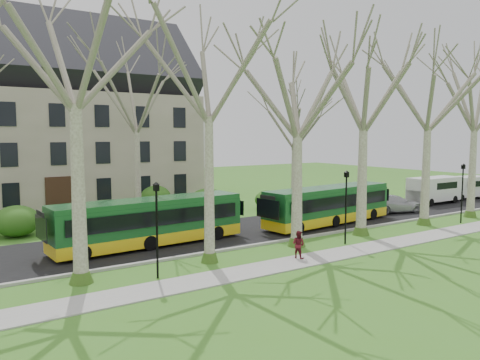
# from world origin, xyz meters

# --- Properties ---
(ground) EXTENTS (120.00, 120.00, 0.00)m
(ground) POSITION_xyz_m (0.00, 0.00, 0.00)
(ground) COLOR #3E7822
(ground) RESTS_ON ground
(sidewalk) EXTENTS (70.00, 2.00, 0.06)m
(sidewalk) POSITION_xyz_m (0.00, -2.50, 0.03)
(sidewalk) COLOR gray
(sidewalk) RESTS_ON ground
(road) EXTENTS (80.00, 8.00, 0.06)m
(road) POSITION_xyz_m (0.00, 5.50, 0.03)
(road) COLOR black
(road) RESTS_ON ground
(curb) EXTENTS (80.00, 0.25, 0.14)m
(curb) POSITION_xyz_m (0.00, 1.50, 0.07)
(curb) COLOR #A5A39E
(curb) RESTS_ON ground
(building) EXTENTS (26.50, 12.20, 16.00)m
(building) POSITION_xyz_m (-6.00, 24.00, 8.07)
(building) COLOR gray
(building) RESTS_ON ground
(tree_row_verge) EXTENTS (49.00, 7.00, 14.00)m
(tree_row_verge) POSITION_xyz_m (0.00, 0.30, 7.00)
(tree_row_verge) COLOR gray
(tree_row_verge) RESTS_ON ground
(tree_row_far) EXTENTS (33.00, 7.00, 12.00)m
(tree_row_far) POSITION_xyz_m (-1.33, 11.00, 6.00)
(tree_row_far) COLOR gray
(tree_row_far) RESTS_ON ground
(lamp_row) EXTENTS (36.22, 0.22, 4.30)m
(lamp_row) POSITION_xyz_m (-0.00, -1.00, 2.57)
(lamp_row) COLOR black
(lamp_row) RESTS_ON ground
(hedges) EXTENTS (30.60, 8.60, 2.00)m
(hedges) POSITION_xyz_m (-4.67, 14.00, 1.00)
(hedges) COLOR #235217
(hedges) RESTS_ON ground
(bus_lead) EXTENTS (11.42, 3.03, 2.83)m
(bus_lead) POSITION_xyz_m (-3.90, 4.84, 1.47)
(bus_lead) COLOR #175124
(bus_lead) RESTS_ON road
(bus_follow) EXTENTS (11.30, 3.49, 2.78)m
(bus_follow) POSITION_xyz_m (9.42, 3.94, 1.45)
(bus_follow) COLOR #175124
(bus_follow) RESTS_ON road
(sedan) EXTENTS (5.35, 3.25, 1.45)m
(sedan) POSITION_xyz_m (17.49, 4.62, 0.79)
(sedan) COLOR #B4B4B9
(sedan) RESTS_ON road
(van_a) EXTENTS (5.66, 2.12, 2.46)m
(van_a) POSITION_xyz_m (24.76, 5.81, 1.29)
(van_a) COLOR silver
(van_a) RESTS_ON road
(van_b) EXTENTS (5.28, 2.35, 2.23)m
(van_b) POSITION_xyz_m (30.18, 5.99, 1.18)
(van_b) COLOR silver
(van_b) RESTS_ON road
(pedestrian_b) EXTENTS (0.73, 0.83, 1.45)m
(pedestrian_b) POSITION_xyz_m (1.47, -2.04, 0.79)
(pedestrian_b) COLOR #58141D
(pedestrian_b) RESTS_ON sidewalk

